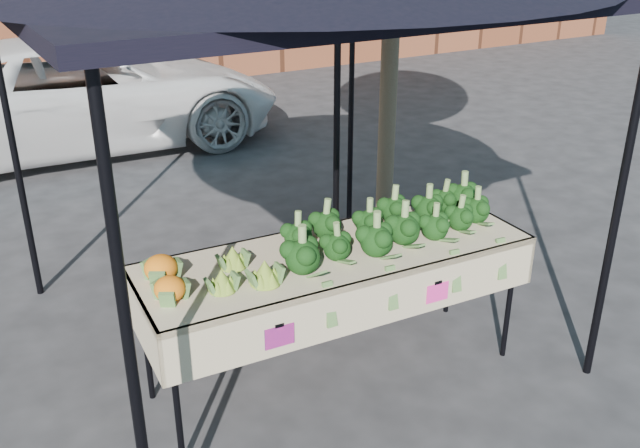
{
  "coord_description": "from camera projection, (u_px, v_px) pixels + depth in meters",
  "views": [
    {
      "loc": [
        -2.15,
        -3.26,
        2.74
      ],
      "look_at": [
        -0.19,
        0.09,
        1.0
      ],
      "focal_mm": 38.92,
      "sensor_mm": 36.0,
      "label": 1
    }
  ],
  "objects": [
    {
      "name": "ground",
      "position": [
        351.0,
        358.0,
        4.68
      ],
      "size": [
        90.0,
        90.0,
        0.0
      ],
      "primitive_type": "plane",
      "color": "#252527"
    },
    {
      "name": "table",
      "position": [
        336.0,
        316.0,
        4.33
      ],
      "size": [
        2.44,
        0.93,
        0.9
      ],
      "color": "beige",
      "rests_on": "ground"
    },
    {
      "name": "canopy",
      "position": [
        284.0,
        147.0,
        4.46
      ],
      "size": [
        3.16,
        3.16,
        2.74
      ],
      "primitive_type": null,
      "color": "black",
      "rests_on": "ground"
    },
    {
      "name": "broccoli_heap",
      "position": [
        388.0,
        218.0,
        4.29
      ],
      "size": [
        1.59,
        0.56,
        0.24
      ],
      "primitive_type": "ellipsoid",
      "color": "black",
      "rests_on": "table"
    },
    {
      "name": "romanesco_cluster",
      "position": [
        235.0,
        264.0,
        3.79
      ],
      "size": [
        0.42,
        0.46,
        0.19
      ],
      "primitive_type": "ellipsoid",
      "color": "#A6B538",
      "rests_on": "table"
    },
    {
      "name": "cauliflower_pair",
      "position": [
        165.0,
        276.0,
        3.68
      ],
      "size": [
        0.22,
        0.42,
        0.17
      ],
      "primitive_type": "ellipsoid",
      "color": "orange",
      "rests_on": "table"
    }
  ]
}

